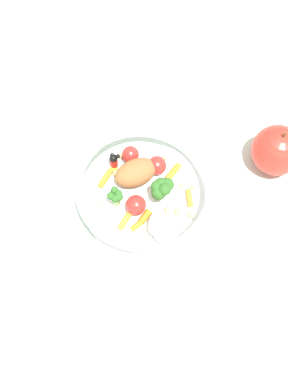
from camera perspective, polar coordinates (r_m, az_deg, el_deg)
The scene contains 3 objects.
ground_plane at distance 0.80m, azimuth -0.08°, elevation -1.73°, with size 2.40×2.40×0.00m, color silver.
food_container at distance 0.78m, azimuth 0.19°, elevation -0.16°, with size 0.21×0.21×0.06m.
loose_apple at distance 0.83m, azimuth 15.05°, elevation 4.67°, with size 0.08×0.08×0.10m.
Camera 1 is at (-0.18, -0.26, 0.74)m, focal length 46.36 mm.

